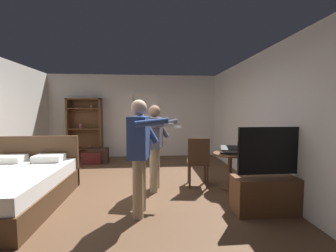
% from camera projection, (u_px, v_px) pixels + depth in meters
% --- Properties ---
extents(ground_plane, '(7.04, 7.04, 0.00)m').
position_uv_depth(ground_plane, '(122.00, 194.00, 3.86)').
color(ground_plane, brown).
extents(wall_back, '(5.62, 0.12, 2.67)m').
position_uv_depth(wall_back, '(134.00, 116.00, 7.00)').
color(wall_back, silver).
rests_on(wall_back, ground_plane).
extents(wall_right, '(0.12, 6.64, 2.67)m').
position_uv_depth(wall_right, '(268.00, 120.00, 3.99)').
color(wall_right, silver).
rests_on(wall_right, ground_plane).
extents(doorway_frame, '(0.93, 0.08, 2.13)m').
position_uv_depth(doorway_frame, '(145.00, 120.00, 6.96)').
color(doorway_frame, white).
rests_on(doorway_frame, ground_plane).
extents(bed, '(1.59, 2.05, 1.02)m').
position_uv_depth(bed, '(7.00, 188.00, 3.33)').
color(bed, '#4C331E').
rests_on(bed, ground_plane).
extents(bookshelf, '(1.05, 0.32, 1.90)m').
position_uv_depth(bookshelf, '(85.00, 126.00, 6.67)').
color(bookshelf, brown).
rests_on(bookshelf, ground_plane).
extents(tv_flatscreen, '(1.28, 0.40, 1.29)m').
position_uv_depth(tv_flatscreen, '(275.00, 188.00, 3.17)').
color(tv_flatscreen, brown).
rests_on(tv_flatscreen, ground_plane).
extents(side_table, '(0.65, 0.65, 0.70)m').
position_uv_depth(side_table, '(230.00, 165.00, 4.12)').
color(side_table, brown).
rests_on(side_table, ground_plane).
extents(laptop, '(0.39, 0.40, 0.16)m').
position_uv_depth(laptop, '(229.00, 151.00, 4.05)').
color(laptop, black).
rests_on(laptop, side_table).
extents(bottle_on_table, '(0.06, 0.06, 0.28)m').
position_uv_depth(bottle_on_table, '(239.00, 148.00, 4.02)').
color(bottle_on_table, '#2C2A27').
rests_on(bottle_on_table, side_table).
extents(wooden_chair, '(0.47, 0.47, 0.99)m').
position_uv_depth(wooden_chair, '(198.00, 160.00, 4.21)').
color(wooden_chair, '#4C331E').
rests_on(wooden_chair, ground_plane).
extents(person_blue_shirt, '(0.62, 0.65, 1.68)m').
position_uv_depth(person_blue_shirt, '(140.00, 149.00, 3.06)').
color(person_blue_shirt, tan).
rests_on(person_blue_shirt, ground_plane).
extents(person_striped_shirt, '(0.63, 0.65, 1.62)m').
position_uv_depth(person_striped_shirt, '(155.00, 142.00, 4.02)').
color(person_striped_shirt, tan).
rests_on(person_striped_shirt, ground_plane).
extents(suitcase_dark, '(0.54, 0.38, 0.34)m').
position_uv_depth(suitcase_dark, '(92.00, 158.00, 6.09)').
color(suitcase_dark, '#4C1919').
rests_on(suitcase_dark, ground_plane).
extents(suitcase_small, '(0.57, 0.29, 0.44)m').
position_uv_depth(suitcase_small, '(98.00, 156.00, 6.12)').
color(suitcase_small, black).
rests_on(suitcase_small, ground_plane).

